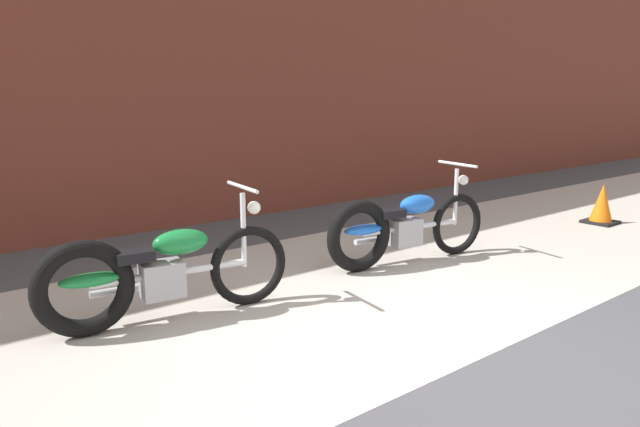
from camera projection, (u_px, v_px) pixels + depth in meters
name	position (u px, v px, depth m)	size (l,w,h in m)	color
ground_plane	(473.00, 363.00, 3.83)	(80.00, 80.00, 0.00)	#47474C
sidewalk_slab	(311.00, 293.00, 5.17)	(36.00, 3.50, 0.01)	#B2ADA3
brick_building_wall	(143.00, 38.00, 7.31)	(36.00, 0.50, 4.90)	brown
motorcycle_green	(152.00, 274.00, 4.43)	(2.00, 0.64, 1.03)	black
motorcycle_blue	(399.00, 227.00, 5.98)	(2.00, 0.65, 1.03)	black
traffic_cone	(602.00, 206.00, 7.93)	(0.40, 0.40, 0.55)	orange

